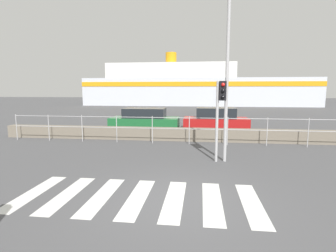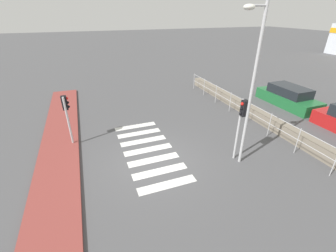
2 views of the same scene
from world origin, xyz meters
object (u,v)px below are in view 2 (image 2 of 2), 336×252
traffic_light_near (66,110)px  parked_car_green (288,97)px  streetlamp (251,76)px  traffic_light_far (242,117)px

traffic_light_near → parked_car_green: bearing=91.1°
parked_car_green → traffic_light_near: bearing=-88.9°
streetlamp → parked_car_green: streetlamp is taller
streetlamp → parked_car_green: bearing=120.9°
traffic_light_far → parked_car_green: size_ratio=0.64×
traffic_light_near → traffic_light_far: size_ratio=0.88×
traffic_light_far → streetlamp: streetlamp is taller
traffic_light_near → streetlamp: (4.32, 6.92, 2.05)m
parked_car_green → streetlamp: bearing=-59.1°
traffic_light_near → traffic_light_far: bearing=59.5°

